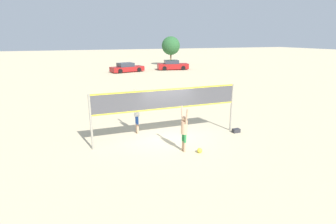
{
  "coord_description": "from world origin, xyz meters",
  "views": [
    {
      "loc": [
        -4.24,
        -11.26,
        4.81
      ],
      "look_at": [
        0.0,
        0.0,
        1.38
      ],
      "focal_mm": 28.0,
      "sensor_mm": 36.0,
      "label": 1
    }
  ],
  "objects": [
    {
      "name": "ground_plane",
      "position": [
        0.0,
        0.0,
        0.0
      ],
      "size": [
        200.0,
        200.0,
        0.0
      ],
      "primitive_type": "plane",
      "color": "beige"
    },
    {
      "name": "volleyball_net",
      "position": [
        0.0,
        0.0,
        1.84
      ],
      "size": [
        7.24,
        0.1,
        2.5
      ],
      "color": "gray",
      "rests_on": "ground_plane"
    },
    {
      "name": "player_spiker",
      "position": [
        0.14,
        -1.59,
        1.04
      ],
      "size": [
        0.28,
        0.69,
        2.0
      ],
      "rotation": [
        0.0,
        0.0,
        1.57
      ],
      "color": "tan",
      "rests_on": "ground_plane"
    },
    {
      "name": "player_blocker",
      "position": [
        -1.21,
        1.34,
        1.21
      ],
      "size": [
        0.28,
        0.72,
        2.28
      ],
      "rotation": [
        0.0,
        0.0,
        -1.57
      ],
      "color": "tan",
      "rests_on": "ground_plane"
    },
    {
      "name": "volleyball",
      "position": [
        0.71,
        -2.0,
        0.11
      ],
      "size": [
        0.22,
        0.22,
        0.22
      ],
      "color": "yellow",
      "rests_on": "ground_plane"
    },
    {
      "name": "gear_bag",
      "position": [
        3.67,
        -0.41,
        0.1
      ],
      "size": [
        0.39,
        0.24,
        0.2
      ],
      "color": "#2D2D33",
      "rests_on": "ground_plane"
    },
    {
      "name": "parked_car_near",
      "position": [
        3.54,
        26.25,
        0.6
      ],
      "size": [
        5.01,
        2.83,
        1.33
      ],
      "rotation": [
        0.0,
        0.0,
        0.24
      ],
      "color": "maroon",
      "rests_on": "ground_plane"
    },
    {
      "name": "parked_car_mid",
      "position": [
        10.77,
        26.64,
        0.66
      ],
      "size": [
        4.92,
        2.63,
        1.47
      ],
      "rotation": [
        0.0,
        0.0,
        -0.18
      ],
      "color": "maroon",
      "rests_on": "ground_plane"
    },
    {
      "name": "tree_left_cluster",
      "position": [
        12.92,
        32.94,
        3.4
      ],
      "size": [
        3.2,
        3.2,
        5.01
      ],
      "color": "brown",
      "rests_on": "ground_plane"
    }
  ]
}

